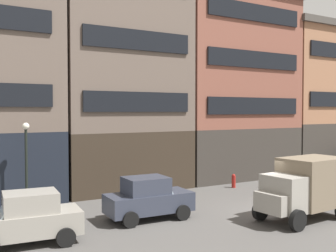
{
  "coord_description": "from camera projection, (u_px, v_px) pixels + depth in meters",
  "views": [
    {
      "loc": [
        -13.36,
        -13.34,
        4.65
      ],
      "look_at": [
        -4.43,
        1.99,
        3.98
      ],
      "focal_mm": 42.65,
      "sensor_mm": 36.0,
      "label": 1
    }
  ],
  "objects": [
    {
      "name": "ground_plane",
      "position": [
        272.0,
        212.0,
        18.42
      ],
      "size": [
        120.0,
        120.0,
        0.0
      ],
      "primitive_type": "plane",
      "color": "#4C4947"
    },
    {
      "name": "building_center_left",
      "position": [
        114.0,
        45.0,
        24.81
      ],
      "size": [
        8.08,
        7.33,
        17.5
      ],
      "color": "#33281E",
      "rests_on": "ground_plane"
    },
    {
      "name": "building_center_right",
      "position": [
        222.0,
        85.0,
        29.16
      ],
      "size": [
        9.59,
        7.33,
        13.09
      ],
      "color": "#38332D",
      "rests_on": "ground_plane"
    },
    {
      "name": "building_far_right",
      "position": [
        304.0,
        97.0,
        33.53
      ],
      "size": [
        8.36,
        7.33,
        11.57
      ],
      "color": "#38332D",
      "rests_on": "ground_plane"
    },
    {
      "name": "delivery_truck_near",
      "position": [
        304.0,
        186.0,
        17.08
      ],
      "size": [
        4.46,
        2.4,
        2.62
      ],
      "color": "gray",
      "rests_on": "ground_plane"
    },
    {
      "name": "sedan_dark",
      "position": [
        27.0,
        219.0,
        13.85
      ],
      "size": [
        3.83,
        2.13,
        1.83
      ],
      "color": "gray",
      "rests_on": "ground_plane"
    },
    {
      "name": "sedan_light",
      "position": [
        148.0,
        198.0,
        17.09
      ],
      "size": [
        3.76,
        1.99,
        1.83
      ],
      "color": "#333847",
      "rests_on": "ground_plane"
    },
    {
      "name": "streetlamp_curbside",
      "position": [
        26.0,
        154.0,
        18.17
      ],
      "size": [
        0.32,
        0.32,
        4.12
      ],
      "color": "black",
      "rests_on": "ground_plane"
    },
    {
      "name": "fire_hydrant_curbside",
      "position": [
        234.0,
        181.0,
        24.18
      ],
      "size": [
        0.24,
        0.24,
        0.83
      ],
      "color": "maroon",
      "rests_on": "ground_plane"
    }
  ]
}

